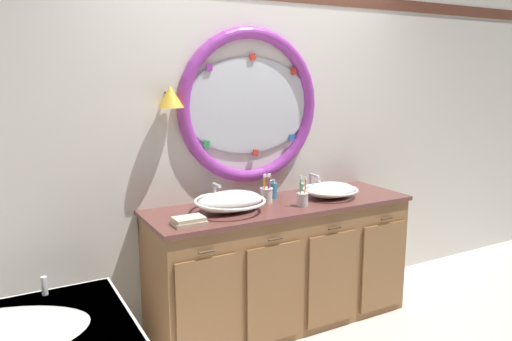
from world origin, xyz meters
name	(u,v)px	position (x,y,z in m)	size (l,w,h in m)	color
ground_plane	(294,338)	(0.00, 0.00, 0.00)	(14.00, 14.00, 0.00)	silver
back_wall_assembly	(252,136)	(-0.01, 0.58, 1.32)	(6.40, 0.26, 2.60)	silver
vanity_counter	(280,263)	(0.04, 0.25, 0.44)	(1.90, 0.63, 0.89)	olive
sink_basin_left	(230,201)	(-0.36, 0.23, 0.96)	(0.47, 0.47, 0.14)	white
sink_basin_right	(330,190)	(0.45, 0.23, 0.94)	(0.41, 0.41, 0.10)	white
faucet_set_left	(215,195)	(-0.36, 0.47, 0.94)	(0.21, 0.12, 0.15)	silver
faucet_set_right	(311,183)	(0.45, 0.47, 0.94)	(0.21, 0.13, 0.14)	silver
toothbrush_holder_left	(266,194)	(-0.04, 0.31, 0.95)	(0.09, 0.09, 0.21)	white
toothbrush_holder_right	(302,198)	(0.13, 0.11, 0.94)	(0.08, 0.08, 0.21)	white
soap_dispenser	(272,190)	(0.06, 0.40, 0.95)	(0.07, 0.07, 0.14)	#388EBC
folded_hand_towel	(189,221)	(-0.70, 0.09, 0.91)	(0.20, 0.13, 0.05)	beige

